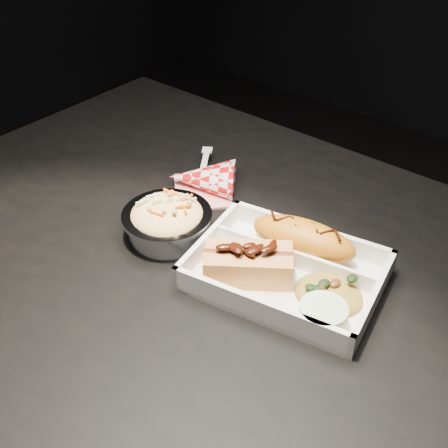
% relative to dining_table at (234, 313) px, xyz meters
% --- Properties ---
extents(dining_table, '(1.20, 0.80, 0.75)m').
position_rel_dining_table_xyz_m(dining_table, '(0.00, 0.00, 0.00)').
color(dining_table, black).
rests_on(dining_table, ground).
extents(food_tray, '(0.28, 0.22, 0.04)m').
position_rel_dining_table_xyz_m(food_tray, '(0.07, 0.03, 0.10)').
color(food_tray, silver).
rests_on(food_tray, dining_table).
extents(fried_pastry, '(0.16, 0.09, 0.05)m').
position_rel_dining_table_xyz_m(fried_pastry, '(0.06, 0.08, 0.12)').
color(fried_pastry, '#C56E13').
rests_on(fried_pastry, food_tray).
extents(hotdog, '(0.13, 0.12, 0.06)m').
position_rel_dining_table_xyz_m(hotdog, '(0.03, -0.01, 0.12)').
color(hotdog, '#DB914A').
rests_on(hotdog, food_tray).
extents(fried_rice_mound, '(0.10, 0.09, 0.03)m').
position_rel_dining_table_xyz_m(fried_rice_mound, '(0.13, 0.03, 0.11)').
color(fried_rice_mound, '#AE8932').
rests_on(fried_rice_mound, food_tray).
extents(cupcake_liner, '(0.06, 0.06, 0.03)m').
position_rel_dining_table_xyz_m(cupcake_liner, '(0.15, -0.02, 0.11)').
color(cupcake_liner, beige).
rests_on(cupcake_liner, food_tray).
extents(foil_coleslaw_cup, '(0.13, 0.13, 0.07)m').
position_rel_dining_table_xyz_m(foil_coleslaw_cup, '(-0.12, -0.01, 0.12)').
color(foil_coleslaw_cup, silver).
rests_on(foil_coleslaw_cup, dining_table).
extents(napkin_fork, '(0.15, 0.17, 0.10)m').
position_rel_dining_table_xyz_m(napkin_fork, '(-0.17, 0.13, 0.11)').
color(napkin_fork, red).
rests_on(napkin_fork, dining_table).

